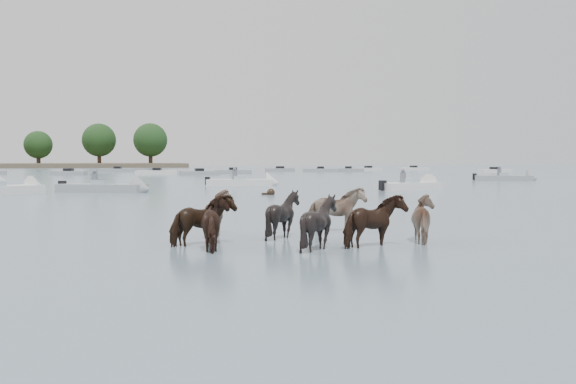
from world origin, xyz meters
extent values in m
plane|color=slate|center=(0.00, 0.00, 0.00)|extent=(400.00, 400.00, 0.00)
imported|color=black|center=(-1.04, 0.92, 0.49)|extent=(1.63, 1.30, 1.26)
imported|color=gray|center=(-0.42, 2.32, 0.51)|extent=(1.34, 1.48, 1.29)
imported|color=black|center=(1.00, 1.70, 0.51)|extent=(1.24, 1.12, 1.29)
imported|color=gray|center=(2.66, 2.72, 0.52)|extent=(1.59, 0.79, 1.32)
imported|color=black|center=(-0.74, 0.29, 0.50)|extent=(1.44, 1.55, 1.26)
imported|color=black|center=(1.29, -0.33, 0.51)|extent=(1.22, 1.10, 1.29)
imported|color=black|center=(2.55, -0.27, 0.50)|extent=(1.66, 1.25, 1.28)
imported|color=#816B58|center=(4.12, 0.29, 0.47)|extent=(1.18, 1.33, 1.22)
sphere|color=black|center=(4.66, 19.84, 0.12)|extent=(0.44, 0.44, 0.44)
cube|color=black|center=(4.41, 19.84, 0.02)|extent=(0.50, 0.22, 0.18)
cone|color=silver|center=(-7.87, 25.00, 0.20)|extent=(1.70, 1.81, 1.60)
cube|color=gray|center=(-4.35, 24.82, 0.20)|extent=(5.31, 3.70, 0.55)
cone|color=gray|center=(-2.05, 23.68, 0.20)|extent=(1.51, 1.83, 1.60)
cube|color=#99ADB7|center=(-4.35, 24.82, 0.55)|extent=(1.21, 1.36, 0.35)
cube|color=black|center=(-6.66, 25.95, 0.35)|extent=(0.47, 0.47, 0.60)
cylinder|color=#595966|center=(-4.75, 24.82, 0.75)|extent=(0.36, 0.36, 0.70)
sphere|color=#595966|center=(-4.75, 24.82, 1.20)|extent=(0.24, 0.24, 0.24)
cube|color=silver|center=(4.94, 31.51, 0.20)|extent=(5.00, 2.76, 0.55)
cone|color=silver|center=(7.23, 30.91, 0.20)|extent=(1.28, 1.78, 1.60)
cube|color=#99ADB7|center=(4.94, 31.51, 0.55)|extent=(1.06, 1.29, 0.35)
cube|color=black|center=(2.64, 32.12, 0.35)|extent=(0.43, 0.43, 0.60)
cylinder|color=#595966|center=(4.54, 31.51, 0.75)|extent=(0.36, 0.36, 0.70)
sphere|color=#595966|center=(4.54, 31.51, 1.20)|extent=(0.24, 0.24, 0.24)
cube|color=silver|center=(14.08, 22.71, 0.20)|extent=(4.72, 3.06, 0.55)
cone|color=silver|center=(16.16, 23.49, 0.20)|extent=(1.41, 1.81, 1.60)
cube|color=#99ADB7|center=(14.08, 22.71, 0.55)|extent=(1.14, 1.33, 0.35)
cube|color=black|center=(12.00, 21.92, 0.35)|extent=(0.45, 0.45, 0.60)
cylinder|color=#595966|center=(13.68, 22.71, 0.75)|extent=(0.36, 0.36, 0.70)
sphere|color=#595966|center=(13.68, 22.71, 1.20)|extent=(0.24, 0.24, 0.24)
cube|color=gray|center=(29.74, 36.57, 0.20)|extent=(5.15, 3.57, 0.55)
cone|color=gray|center=(31.97, 35.50, 0.20)|extent=(1.50, 1.83, 1.60)
cube|color=#99ADB7|center=(29.74, 36.57, 0.55)|extent=(1.20, 1.36, 0.35)
cube|color=black|center=(27.51, 37.63, 0.35)|extent=(0.47, 0.47, 0.60)
cylinder|color=#595966|center=(29.34, 36.57, 0.75)|extent=(0.36, 0.36, 0.70)
sphere|color=#595966|center=(29.34, 36.57, 1.20)|extent=(0.24, 0.24, 0.24)
cone|color=silver|center=(-12.21, 37.32, 0.20)|extent=(1.29, 1.78, 1.60)
cube|color=gray|center=(-10.28, 66.46, 0.22)|extent=(4.43, 2.56, 0.60)
cube|color=black|center=(-10.28, 66.46, 0.60)|extent=(1.23, 1.23, 0.50)
cube|color=gray|center=(-5.03, 85.59, 0.22)|extent=(5.83, 2.74, 0.60)
cube|color=black|center=(-5.03, 85.59, 0.60)|extent=(1.20, 1.20, 0.50)
cube|color=silver|center=(0.30, 68.14, 0.22)|extent=(5.58, 2.68, 0.60)
cube|color=black|center=(0.30, 68.14, 0.60)|extent=(1.20, 1.20, 0.50)
cube|color=gray|center=(5.12, 62.49, 0.22)|extent=(4.76, 1.84, 0.60)
cube|color=black|center=(5.12, 62.49, 0.60)|extent=(1.07, 1.07, 0.50)
cube|color=gray|center=(10.32, 69.50, 0.22)|extent=(4.92, 1.70, 0.60)
cube|color=black|center=(10.32, 69.50, 0.60)|extent=(1.04, 1.04, 0.50)
cube|color=gray|center=(20.05, 83.33, 0.22)|extent=(4.90, 2.81, 0.60)
cube|color=black|center=(20.05, 83.33, 0.60)|extent=(1.25, 1.25, 0.50)
cube|color=gray|center=(25.47, 78.95, 0.22)|extent=(5.56, 2.36, 0.60)
cube|color=black|center=(25.47, 78.95, 0.60)|extent=(1.15, 1.15, 0.50)
cube|color=gray|center=(30.10, 79.13, 0.22)|extent=(5.02, 3.36, 0.60)
cube|color=black|center=(30.10, 79.13, 0.60)|extent=(1.32, 1.32, 0.50)
cube|color=silver|center=(35.72, 85.07, 0.22)|extent=(4.62, 2.24, 0.60)
cube|color=black|center=(35.72, 85.07, 0.60)|extent=(1.16, 1.16, 0.50)
cube|color=silver|center=(45.27, 87.70, 0.22)|extent=(5.68, 1.98, 0.60)
cube|color=black|center=(45.27, 87.70, 0.60)|extent=(1.08, 1.08, 0.50)
cube|color=silver|center=(47.69, 66.24, 0.22)|extent=(5.43, 2.50, 0.60)
cube|color=black|center=(47.69, 66.24, 0.60)|extent=(1.18, 1.18, 0.50)
cylinder|color=#382619|center=(-25.79, 152.22, 1.55)|extent=(1.00, 1.00, 3.10)
sphere|color=black|center=(-25.79, 152.22, 5.60)|extent=(6.89, 6.89, 6.89)
cylinder|color=#382619|center=(-11.32, 153.95, 1.92)|extent=(1.00, 1.00, 3.84)
sphere|color=black|center=(-11.32, 153.95, 6.94)|extent=(8.54, 8.54, 8.54)
cylinder|color=#382619|center=(1.42, 146.49, 1.89)|extent=(1.00, 1.00, 3.78)
sphere|color=black|center=(1.42, 146.49, 6.83)|extent=(8.40, 8.40, 8.40)
camera|label=1|loc=(-2.48, -12.79, 1.90)|focal=38.60mm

